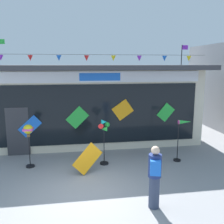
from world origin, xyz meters
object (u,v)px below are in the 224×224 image
object	(u,v)px
kite_shop_building	(96,102)
wind_spinner_left	(104,133)
wind_spinner_center_left	(182,132)
wind_spinner_far_left	(28,134)
person_near_camera	(155,176)
display_kite_on_ground	(88,159)

from	to	relation	value
kite_shop_building	wind_spinner_left	xyz separation A→B (m)	(-0.03, -3.59, -0.63)
kite_shop_building	wind_spinner_center_left	size ratio (longest dim) A/B	6.02
kite_shop_building	wind_spinner_far_left	distance (m)	4.42
wind_spinner_far_left	person_near_camera	xyz separation A→B (m)	(3.63, -3.29, -0.37)
wind_spinner_far_left	wind_spinner_left	xyz separation A→B (m)	(2.72, -0.18, -0.03)
wind_spinner_far_left	display_kite_on_ground	world-z (taller)	wind_spinner_far_left
person_near_camera	wind_spinner_center_left	bearing A→B (deg)	-109.39
wind_spinner_far_left	wind_spinner_center_left	bearing A→B (deg)	-2.77
wind_spinner_far_left	wind_spinner_center_left	world-z (taller)	wind_spinner_center_left
kite_shop_building	wind_spinner_left	distance (m)	3.64
wind_spinner_left	person_near_camera	bearing A→B (deg)	-73.59
person_near_camera	display_kite_on_ground	bearing A→B (deg)	-41.04
wind_spinner_left	wind_spinner_center_left	distance (m)	3.02
wind_spinner_left	display_kite_on_ground	size ratio (longest dim) A/B	1.73
wind_spinner_center_left	display_kite_on_ground	distance (m)	3.78
kite_shop_building	wind_spinner_left	world-z (taller)	kite_shop_building
wind_spinner_center_left	display_kite_on_ground	bearing A→B (deg)	-170.42
kite_shop_building	wind_spinner_center_left	distance (m)	4.80
wind_spinner_center_left	person_near_camera	world-z (taller)	person_near_camera
person_near_camera	kite_shop_building	bearing A→B (deg)	-66.96
wind_spinner_far_left	wind_spinner_center_left	size ratio (longest dim) A/B	0.98
kite_shop_building	person_near_camera	bearing A→B (deg)	-82.44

